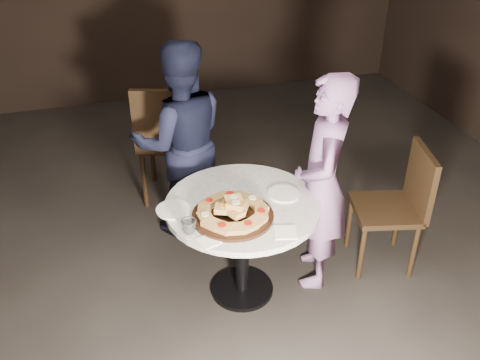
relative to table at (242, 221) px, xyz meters
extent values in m
plane|color=black|center=(-0.14, -0.09, -0.57)|extent=(7.00, 7.00, 0.00)
cylinder|color=black|center=(0.00, 0.00, -0.55)|extent=(0.48, 0.48, 0.03)
cylinder|color=black|center=(0.00, 0.00, -0.22)|extent=(0.10, 0.10, 0.64)
cylinder|color=silver|center=(0.00, 0.00, 0.11)|extent=(1.09, 1.09, 0.04)
cylinder|color=black|center=(-0.09, -0.13, 0.14)|extent=(0.55, 0.55, 0.02)
cube|color=#A97F41|center=(0.05, -0.19, 0.17)|extent=(0.10, 0.12, 0.05)
cylinder|color=#AE1E0D|center=(0.05, -0.19, 0.19)|extent=(0.06, 0.06, 0.01)
cube|color=#A97F41|center=(0.07, -0.12, 0.17)|extent=(0.10, 0.11, 0.05)
cube|color=#A97F41|center=(0.05, -0.05, 0.17)|extent=(0.11, 0.12, 0.05)
cylinder|color=beige|center=(0.05, -0.05, 0.19)|extent=(0.06, 0.06, 0.01)
cube|color=#A97F41|center=(0.00, 0.01, 0.17)|extent=(0.12, 0.12, 0.05)
cube|color=#A97F41|center=(-0.07, 0.03, 0.17)|extent=(0.12, 0.10, 0.05)
cylinder|color=#AE1E0D|center=(-0.07, 0.03, 0.19)|extent=(0.06, 0.06, 0.01)
cube|color=#A97F41|center=(-0.14, 0.03, 0.17)|extent=(0.12, 0.11, 0.05)
cube|color=#A97F41|center=(-0.20, 0.00, 0.17)|extent=(0.12, 0.12, 0.05)
cylinder|color=#AE1E0D|center=(-0.20, 0.00, 0.19)|extent=(0.06, 0.06, 0.01)
cube|color=#A97F41|center=(-0.24, -0.06, 0.17)|extent=(0.10, 0.12, 0.05)
cube|color=#A97F41|center=(-0.25, -0.13, 0.17)|extent=(0.09, 0.11, 0.05)
cylinder|color=beige|center=(-0.25, -0.13, 0.19)|extent=(0.05, 0.05, 0.01)
cube|color=#A97F41|center=(-0.24, -0.20, 0.17)|extent=(0.12, 0.13, 0.05)
cube|color=#A97F41|center=(-0.19, -0.26, 0.17)|extent=(0.12, 0.12, 0.05)
cylinder|color=#AE1E0D|center=(-0.19, -0.26, 0.19)|extent=(0.06, 0.06, 0.01)
cube|color=#A97F41|center=(-0.12, -0.28, 0.17)|extent=(0.11, 0.09, 0.05)
cube|color=#A97F41|center=(-0.05, -0.28, 0.17)|extent=(0.12, 0.11, 0.05)
cylinder|color=#AE1E0D|center=(-0.05, -0.28, 0.19)|extent=(0.06, 0.06, 0.01)
cube|color=#A97F41|center=(0.01, -0.25, 0.17)|extent=(0.12, 0.12, 0.05)
cube|color=#A97F41|center=(-0.04, -0.13, 0.20)|extent=(0.11, 0.12, 0.04)
cylinder|color=#2D6B1E|center=(-0.04, -0.13, 0.22)|extent=(0.06, 0.06, 0.01)
cube|color=#A97F41|center=(-0.09, -0.07, 0.20)|extent=(0.12, 0.12, 0.04)
cylinder|color=beige|center=(-0.09, -0.07, 0.22)|extent=(0.06, 0.06, 0.01)
cube|color=#A97F41|center=(-0.15, -0.13, 0.20)|extent=(0.12, 0.10, 0.04)
cylinder|color=orange|center=(-0.15, -0.13, 0.22)|extent=(0.06, 0.06, 0.01)
cube|color=#A97F41|center=(-0.09, -0.18, 0.20)|extent=(0.11, 0.12, 0.04)
cylinder|color=#AE1E0D|center=(-0.09, -0.18, 0.22)|extent=(0.06, 0.06, 0.01)
cube|color=#A97F41|center=(-0.08, -0.16, 0.23)|extent=(0.12, 0.12, 0.04)
cylinder|color=beige|center=(-0.08, -0.16, 0.25)|extent=(0.06, 0.06, 0.01)
cube|color=#A97F41|center=(-0.08, -0.11, 0.23)|extent=(0.10, 0.08, 0.04)
cylinder|color=beige|center=(-0.08, -0.11, 0.25)|extent=(0.05, 0.05, 0.01)
cylinder|color=white|center=(-0.41, 0.04, 0.14)|extent=(0.22, 0.22, 0.01)
cylinder|color=white|center=(0.27, 0.02, 0.13)|extent=(0.25, 0.25, 0.01)
imported|color=silver|center=(-0.36, -0.19, 0.17)|extent=(0.10, 0.10, 0.08)
cube|color=white|center=(-0.27, -0.30, 0.13)|extent=(0.13, 0.13, 0.01)
cube|color=white|center=(0.14, -0.34, 0.13)|extent=(0.15, 0.15, 0.01)
cube|color=black|center=(-0.21, 1.30, -0.05)|extent=(0.60, 0.60, 0.05)
cube|color=black|center=(-0.28, 1.07, 0.20)|extent=(0.47, 0.18, 0.51)
cylinder|color=black|center=(0.04, 1.43, -0.31)|extent=(0.05, 0.05, 0.51)
cylinder|color=black|center=(-0.35, 1.55, -0.31)|extent=(0.05, 0.05, 0.51)
cylinder|color=black|center=(-0.08, 1.04, -0.31)|extent=(0.05, 0.05, 0.51)
cylinder|color=black|center=(-0.47, 1.16, -0.31)|extent=(0.05, 0.05, 0.51)
cube|color=black|center=(1.00, 0.03, -0.13)|extent=(0.49, 0.49, 0.04)
cube|color=black|center=(1.20, -0.02, 0.09)|extent=(0.13, 0.41, 0.44)
cylinder|color=black|center=(0.87, 0.23, -0.35)|extent=(0.04, 0.04, 0.44)
cylinder|color=black|center=(0.79, -0.11, -0.35)|extent=(0.04, 0.04, 0.44)
cylinder|color=black|center=(1.21, 0.16, -0.35)|extent=(0.04, 0.04, 0.44)
cylinder|color=black|center=(1.13, -0.18, -0.35)|extent=(0.04, 0.04, 0.44)
imported|color=black|center=(-0.21, 0.81, 0.16)|extent=(0.72, 0.56, 1.46)
imported|color=#836197|center=(0.52, 0.03, 0.15)|extent=(0.50, 0.61, 1.43)
camera|label=1|loc=(-0.74, -2.51, 1.90)|focal=40.00mm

